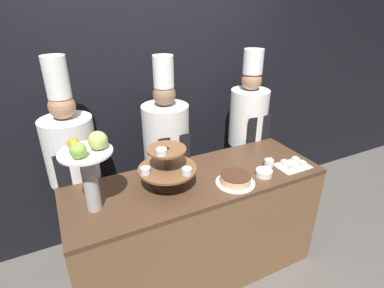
{
  "coord_description": "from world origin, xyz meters",
  "views": [
    {
      "loc": [
        -0.9,
        -1.37,
        2.18
      ],
      "look_at": [
        0.0,
        0.44,
        1.21
      ],
      "focal_mm": 28.0,
      "sensor_mm": 36.0,
      "label": 1
    }
  ],
  "objects_px": {
    "cake_round": "(235,179)",
    "chef_center_left": "(167,152)",
    "tiered_stand": "(167,165)",
    "fruit_pedestal": "(89,164)",
    "serving_bowl_near": "(264,173)",
    "chef_left": "(74,169)",
    "cake_square_tray": "(293,165)",
    "chef_center_right": "(247,132)",
    "cup_white": "(269,163)"
  },
  "relations": [
    {
      "from": "cup_white",
      "to": "tiered_stand",
      "type": "bearing_deg",
      "value": 174.34
    },
    {
      "from": "cake_square_tray",
      "to": "chef_center_right",
      "type": "distance_m",
      "value": 0.7
    },
    {
      "from": "cake_square_tray",
      "to": "chef_left",
      "type": "bearing_deg",
      "value": 156.5
    },
    {
      "from": "tiered_stand",
      "to": "serving_bowl_near",
      "type": "xyz_separation_m",
      "value": [
        0.72,
        -0.19,
        -0.15
      ]
    },
    {
      "from": "cake_round",
      "to": "chef_center_left",
      "type": "xyz_separation_m",
      "value": [
        -0.26,
        0.7,
        -0.03
      ]
    },
    {
      "from": "fruit_pedestal",
      "to": "cup_white",
      "type": "relative_size",
      "value": 7.09
    },
    {
      "from": "tiered_stand",
      "to": "chef_left",
      "type": "distance_m",
      "value": 0.8
    },
    {
      "from": "cup_white",
      "to": "cake_square_tray",
      "type": "distance_m",
      "value": 0.2
    },
    {
      "from": "cake_round",
      "to": "cup_white",
      "type": "relative_size",
      "value": 3.89
    },
    {
      "from": "fruit_pedestal",
      "to": "cake_round",
      "type": "bearing_deg",
      "value": -8.73
    },
    {
      "from": "cake_round",
      "to": "chef_center_right",
      "type": "distance_m",
      "value": 0.93
    },
    {
      "from": "fruit_pedestal",
      "to": "chef_center_right",
      "type": "height_order",
      "value": "chef_center_right"
    },
    {
      "from": "chef_center_left",
      "to": "chef_center_right",
      "type": "xyz_separation_m",
      "value": [
        0.88,
        0.0,
        0.03
      ]
    },
    {
      "from": "serving_bowl_near",
      "to": "chef_center_right",
      "type": "bearing_deg",
      "value": 63.43
    },
    {
      "from": "fruit_pedestal",
      "to": "chef_center_left",
      "type": "bearing_deg",
      "value": 37.56
    },
    {
      "from": "chef_center_left",
      "to": "tiered_stand",
      "type": "bearing_deg",
      "value": -111.05
    },
    {
      "from": "cake_square_tray",
      "to": "cake_round",
      "type": "bearing_deg",
      "value": 179.97
    },
    {
      "from": "tiered_stand",
      "to": "serving_bowl_near",
      "type": "relative_size",
      "value": 2.76
    },
    {
      "from": "cup_white",
      "to": "cake_round",
      "type": "bearing_deg",
      "value": -166.45
    },
    {
      "from": "fruit_pedestal",
      "to": "cake_round",
      "type": "xyz_separation_m",
      "value": [
        0.98,
        -0.15,
        -0.3
      ]
    },
    {
      "from": "fruit_pedestal",
      "to": "cup_white",
      "type": "xyz_separation_m",
      "value": [
        1.37,
        -0.06,
        -0.31
      ]
    },
    {
      "from": "serving_bowl_near",
      "to": "chef_center_left",
      "type": "height_order",
      "value": "chef_center_left"
    },
    {
      "from": "chef_left",
      "to": "cake_square_tray",
      "type": "bearing_deg",
      "value": -23.5
    },
    {
      "from": "fruit_pedestal",
      "to": "chef_center_left",
      "type": "distance_m",
      "value": 0.96
    },
    {
      "from": "cake_round",
      "to": "cake_square_tray",
      "type": "height_order",
      "value": "cake_round"
    },
    {
      "from": "tiered_stand",
      "to": "chef_left",
      "type": "bearing_deg",
      "value": 138.17
    },
    {
      "from": "chef_center_right",
      "to": "tiered_stand",
      "type": "bearing_deg",
      "value": -154.19
    },
    {
      "from": "cake_round",
      "to": "chef_center_left",
      "type": "relative_size",
      "value": 0.16
    },
    {
      "from": "tiered_stand",
      "to": "serving_bowl_near",
      "type": "height_order",
      "value": "tiered_stand"
    },
    {
      "from": "cake_round",
      "to": "chef_left",
      "type": "bearing_deg",
      "value": 146.26
    },
    {
      "from": "cake_round",
      "to": "cup_white",
      "type": "xyz_separation_m",
      "value": [
        0.39,
        0.09,
        -0.0
      ]
    },
    {
      "from": "fruit_pedestal",
      "to": "chef_center_right",
      "type": "xyz_separation_m",
      "value": [
        1.59,
        0.55,
        -0.31
      ]
    },
    {
      "from": "cake_square_tray",
      "to": "serving_bowl_near",
      "type": "xyz_separation_m",
      "value": [
        -0.3,
        -0.01,
        0.01
      ]
    },
    {
      "from": "cake_square_tray",
      "to": "chef_center_right",
      "type": "height_order",
      "value": "chef_center_right"
    },
    {
      "from": "serving_bowl_near",
      "to": "chef_center_left",
      "type": "xyz_separation_m",
      "value": [
        -0.52,
        0.71,
        -0.02
      ]
    },
    {
      "from": "tiered_stand",
      "to": "chef_left",
      "type": "relative_size",
      "value": 0.23
    },
    {
      "from": "fruit_pedestal",
      "to": "chef_center_left",
      "type": "relative_size",
      "value": 0.3
    },
    {
      "from": "tiered_stand",
      "to": "fruit_pedestal",
      "type": "height_order",
      "value": "fruit_pedestal"
    },
    {
      "from": "cake_square_tray",
      "to": "chef_center_left",
      "type": "bearing_deg",
      "value": 139.75
    },
    {
      "from": "cake_round",
      "to": "chef_center_right",
      "type": "xyz_separation_m",
      "value": [
        0.61,
        0.7,
        -0.0
      ]
    },
    {
      "from": "chef_center_left",
      "to": "chef_center_right",
      "type": "distance_m",
      "value": 0.88
    },
    {
      "from": "cake_round",
      "to": "cake_square_tray",
      "type": "relative_size",
      "value": 1.1
    },
    {
      "from": "fruit_pedestal",
      "to": "cup_white",
      "type": "distance_m",
      "value": 1.4
    },
    {
      "from": "cake_round",
      "to": "chef_center_right",
      "type": "height_order",
      "value": "chef_center_right"
    },
    {
      "from": "chef_center_left",
      "to": "chef_center_right",
      "type": "height_order",
      "value": "chef_center_left"
    },
    {
      "from": "tiered_stand",
      "to": "chef_center_right",
      "type": "distance_m",
      "value": 1.21
    },
    {
      "from": "tiered_stand",
      "to": "chef_left",
      "type": "height_order",
      "value": "chef_left"
    },
    {
      "from": "chef_left",
      "to": "cup_white",
      "type": "bearing_deg",
      "value": -22.86
    },
    {
      "from": "cake_square_tray",
      "to": "serving_bowl_near",
      "type": "bearing_deg",
      "value": -178.26
    },
    {
      "from": "cup_white",
      "to": "chef_center_right",
      "type": "xyz_separation_m",
      "value": [
        0.22,
        0.61,
        0.0
      ]
    }
  ]
}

